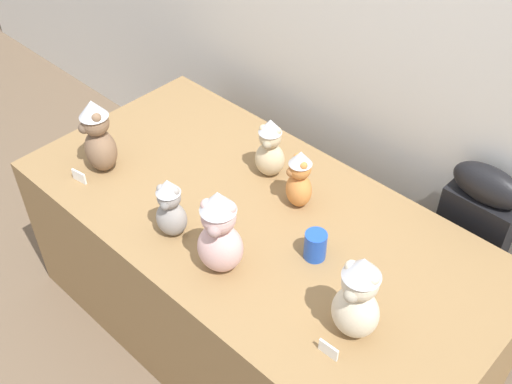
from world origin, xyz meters
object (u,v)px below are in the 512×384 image
instrument_case (464,256)px  teddy_bear_ginger (299,179)px  display_table (256,278)px  teddy_bear_ash (170,208)px  teddy_bear_sand (270,148)px  party_cup_blue (315,245)px  teddy_bear_mocha (98,136)px  teddy_bear_cream (358,298)px  teddy_bear_blush (219,233)px

instrument_case → teddy_bear_ginger: bearing=-139.4°
display_table → teddy_bear_ash: (-0.16, -0.28, 0.49)m
teddy_bear_sand → party_cup_blue: 0.49m
instrument_case → teddy_bear_mocha: size_ratio=2.85×
teddy_bear_sand → teddy_bear_ash: bearing=-119.0°
teddy_bear_mocha → party_cup_blue: size_ratio=3.01×
teddy_bear_mocha → teddy_bear_ginger: teddy_bear_mocha is taller
instrument_case → teddy_bear_mocha: (-1.27, -0.84, 0.42)m
teddy_bear_mocha → party_cup_blue: teddy_bear_mocha is taller
teddy_bear_sand → party_cup_blue: teddy_bear_sand is taller
teddy_bear_ginger → party_cup_blue: size_ratio=2.32×
display_table → teddy_bear_ginger: size_ratio=7.58×
teddy_bear_cream → teddy_bear_mocha: 1.24m
display_table → teddy_bear_blush: teddy_bear_blush is taller
teddy_bear_mocha → teddy_bear_blush: (0.75, -0.05, 0.01)m
teddy_bear_mocha → party_cup_blue: bearing=29.4°
display_table → teddy_bear_blush: bearing=-71.6°
display_table → teddy_bear_sand: 0.56m
instrument_case → teddy_bear_ginger: size_ratio=3.68×
teddy_bear_cream → party_cup_blue: teddy_bear_cream is taller
display_table → instrument_case: size_ratio=2.06×
display_table → teddy_bear_ginger: bearing=66.0°
display_table → teddy_bear_ginger: teddy_bear_ginger is taller
teddy_bear_sand → teddy_bear_ash: 0.50m
instrument_case → teddy_bear_cream: teddy_bear_cream is taller
teddy_bear_ginger → party_cup_blue: bearing=-10.6°
teddy_bear_ash → teddy_bear_blush: size_ratio=0.73×
teddy_bear_cream → teddy_bear_ginger: bearing=141.7°
display_table → teddy_bear_ginger: (0.07, 0.16, 0.49)m
display_table → teddy_bear_mocha: (-0.66, -0.23, 0.53)m
teddy_bear_mocha → teddy_bear_ginger: (0.73, 0.39, -0.04)m
teddy_bear_mocha → teddy_bear_ginger: 0.83m
teddy_bear_sand → instrument_case: bearing=2.5°
teddy_bear_cream → teddy_bear_ginger: 0.61m
teddy_bear_cream → teddy_bear_mocha: teddy_bear_cream is taller
display_table → instrument_case: instrument_case is taller
teddy_bear_sand → teddy_bear_cream: size_ratio=0.79×
instrument_case → teddy_bear_sand: 0.92m
teddy_bear_sand → display_table: bearing=-84.8°
instrument_case → teddy_bear_ginger: teddy_bear_ginger is taller
teddy_bear_sand → teddy_bear_blush: 0.54m
instrument_case → teddy_bear_blush: bearing=-119.7°
instrument_case → party_cup_blue: instrument_case is taller
teddy_bear_sand → teddy_bear_mocha: teddy_bear_mocha is taller
display_table → party_cup_blue: bearing=-1.7°
teddy_bear_ginger → teddy_bear_mocha: bearing=-125.3°
instrument_case → teddy_bear_sand: (-0.74, -0.39, 0.39)m
teddy_bear_cream → teddy_bear_blush: bearing=-173.7°
display_table → teddy_bear_mocha: size_ratio=5.86×
teddy_bear_blush → teddy_bear_cream: bearing=-18.8°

